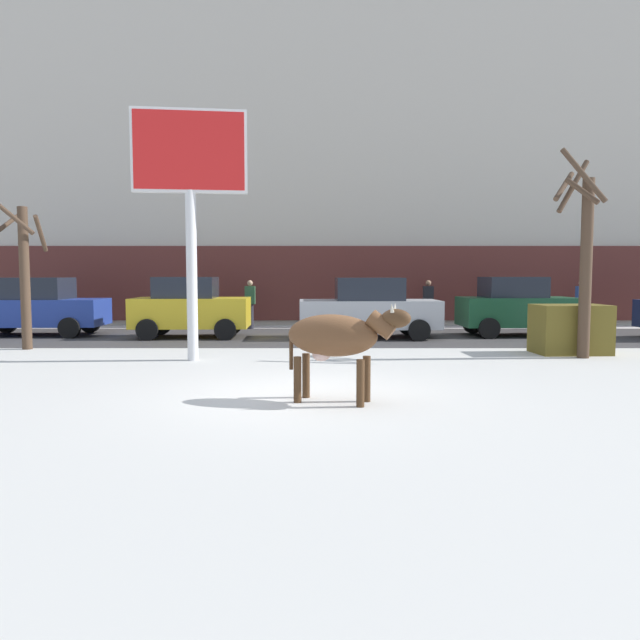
# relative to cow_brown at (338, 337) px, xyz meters

# --- Properties ---
(ground_plane) EXTENTS (120.00, 120.00, 0.00)m
(ground_plane) POSITION_rel_cow_brown_xyz_m (-0.50, 0.50, -0.99)
(ground_plane) COLOR silver
(road_strip) EXTENTS (60.00, 5.60, 0.01)m
(road_strip) POSITION_rel_cow_brown_xyz_m (-0.50, 9.44, -0.99)
(road_strip) COLOR #423F3F
(road_strip) RESTS_ON ground
(building_facade) EXTENTS (44.00, 6.10, 13.00)m
(building_facade) POSITION_rel_cow_brown_xyz_m (-0.50, 16.61, 5.49)
(building_facade) COLOR beige
(building_facade) RESTS_ON ground
(cow_brown) EXTENTS (1.93, 1.00, 1.54)m
(cow_brown) POSITION_rel_cow_brown_xyz_m (0.00, 0.00, 0.00)
(cow_brown) COLOR brown
(cow_brown) RESTS_ON ground
(billboard) EXTENTS (2.53, 0.50, 5.56)m
(billboard) POSITION_rel_cow_brown_xyz_m (-3.13, 4.43, 3.32)
(billboard) COLOR silver
(billboard) RESTS_ON ground
(car_blue_sedan) EXTENTS (4.25, 2.08, 1.84)m
(car_blue_sedan) POSITION_rel_cow_brown_xyz_m (-9.25, 9.90, -0.09)
(car_blue_sedan) COLOR #233D9E
(car_blue_sedan) RESTS_ON ground
(car_yellow_hatchback) EXTENTS (3.55, 2.01, 1.86)m
(car_yellow_hatchback) POSITION_rel_cow_brown_xyz_m (-4.24, 9.32, -0.07)
(car_yellow_hatchback) COLOR gold
(car_yellow_hatchback) RESTS_ON ground
(car_silver_sedan) EXTENTS (4.25, 2.08, 1.84)m
(car_silver_sedan) POSITION_rel_cow_brown_xyz_m (1.23, 9.10, -0.09)
(car_silver_sedan) COLOR #B7BABF
(car_silver_sedan) RESTS_ON ground
(car_darkgreen_hatchback) EXTENTS (3.55, 2.01, 1.86)m
(car_darkgreen_hatchback) POSITION_rel_cow_brown_xyz_m (5.90, 9.76, -0.07)
(car_darkgreen_hatchback) COLOR #194C2D
(car_darkgreen_hatchback) RESTS_ON ground
(pedestrian_near_billboard) EXTENTS (0.36, 0.24, 1.73)m
(pedestrian_near_billboard) POSITION_rel_cow_brown_xyz_m (-2.75, 12.26, -0.11)
(pedestrian_near_billboard) COLOR #282833
(pedestrian_near_billboard) RESTS_ON ground
(pedestrian_by_cars) EXTENTS (0.36, 0.24, 1.73)m
(pedestrian_by_cars) POSITION_rel_cow_brown_xyz_m (3.60, 12.26, -0.11)
(pedestrian_by_cars) COLOR #282833
(pedestrian_by_cars) RESTS_ON ground
(pedestrian_far_left) EXTENTS (0.36, 0.24, 1.73)m
(pedestrian_far_left) POSITION_rel_cow_brown_xyz_m (9.06, 12.26, -0.11)
(pedestrian_far_left) COLOR #282833
(pedestrian_far_left) RESTS_ON ground
(bare_tree_left_lot) EXTENTS (1.11, 1.57, 4.79)m
(bare_tree_left_lot) POSITION_rel_cow_brown_xyz_m (5.82, 4.84, 1.47)
(bare_tree_left_lot) COLOR #4C3828
(bare_tree_left_lot) RESTS_ON ground
(bare_tree_right_lot) EXTENTS (1.26, 1.24, 3.82)m
(bare_tree_right_lot) POSITION_rel_cow_brown_xyz_m (-7.87, 6.42, 1.07)
(bare_tree_right_lot) COLOR #4C3828
(bare_tree_right_lot) RESTS_ON ground
(dumpster) EXTENTS (1.76, 1.20, 1.20)m
(dumpster) POSITION_rel_cow_brown_xyz_m (5.88, 5.59, -0.39)
(dumpster) COLOR brown
(dumpster) RESTS_ON ground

